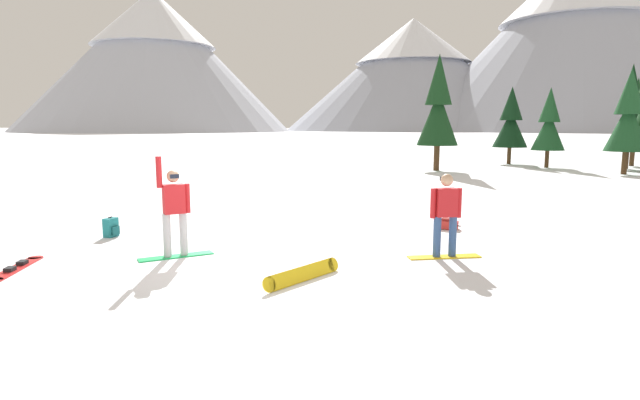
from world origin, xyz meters
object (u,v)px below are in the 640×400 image
Objects in this scene: snowboarder_midground at (446,214)px; pine_tree_slender at (511,122)px; pine_tree_broad at (628,117)px; snowboarder_foreground at (174,210)px; loose_snowboard_far_spare at (16,268)px; backpack_teal at (111,228)px; pine_tree_twin at (438,108)px; pine_tree_short at (630,112)px; pine_tree_young at (635,118)px; pine_tree_tall at (549,124)px; backpack_red at (448,224)px; loose_snowboard_near_right at (303,273)px.

snowboarder_midground is 26.68m from pine_tree_slender.
pine_tree_broad is 1.08× the size of pine_tree_slender.
loose_snowboard_far_spare is at bearing -150.67° from snowboarder_foreground.
pine_tree_twin is (7.80, 19.65, 3.34)m from backpack_teal.
backpack_teal is at bearing 148.84° from snowboarder_foreground.
pine_tree_young is at bearing 63.99° from pine_tree_short.
pine_tree_slender is (10.31, 27.14, 1.84)m from snowboarder_foreground.
pine_tree_tall is (1.80, -2.67, -0.14)m from pine_tree_slender.
snowboarder_midground is 0.34× the size of pine_tree_tall.
pine_tree_broad is (17.51, 19.29, 2.80)m from backpack_teal.
loose_snowboard_far_spare is 24.05m from pine_tree_twin.
loose_snowboard_far_spare is 28.39m from pine_tree_broad.
pine_tree_tall is at bearing -55.97° from pine_tree_slender.
backpack_red is at bearing 17.75° from backpack_teal.
snowboarder_midground is at bearing -106.40° from pine_tree_tall.
pine_tree_short is (13.66, 25.43, 3.21)m from loose_snowboard_near_right.
pine_tree_slender is at bearing 65.91° from loose_snowboard_far_spare.
pine_tree_twin is at bearing 177.88° from pine_tree_broad.
pine_tree_slender is 1.05× the size of pine_tree_tall.
snowboarder_foreground is at bearing -116.31° from pine_tree_tall.
backpack_red reaches higher than loose_snowboard_near_right.
backpack_teal reaches higher than loose_snowboard_far_spare.
pine_tree_slender is 3.22m from pine_tree_tall.
snowboarder_midground is at bearing 17.39° from loose_snowboard_far_spare.
pine_tree_twin is (-9.71, 0.36, 0.55)m from pine_tree_broad.
snowboarder_midground is 3.01× the size of backpack_red.
pine_tree_short reaches higher than backpack_red.
pine_tree_broad is 4.85m from pine_tree_tall.
snowboarder_foreground is at bearing -126.18° from pine_tree_broad.
pine_tree_broad is at bearing 59.89° from backpack_red.
loose_snowboard_far_spare is at bearing -125.46° from pine_tree_young.
backpack_red is 21.77m from pine_tree_tall.
pine_tree_short reaches higher than pine_tree_tall.
pine_tree_tall is (14.47, 23.05, 2.43)m from backpack_teal.
snowboarder_midground is 2.99m from backpack_red.
backpack_teal is 0.07× the size of pine_tree_twin.
pine_tree_tall is at bearing 73.60° from snowboarder_midground.
pine_tree_tall is (9.28, 25.51, 2.51)m from loose_snowboard_near_right.
pine_tree_broad is 8.05m from pine_tree_slender.
loose_snowboard_far_spare is (-2.44, -1.37, -0.92)m from snowboarder_foreground.
pine_tree_tall is (14.55, 25.85, 2.62)m from loose_snowboard_far_spare.
loose_snowboard_far_spare is 0.27× the size of pine_tree_twin.
snowboarder_midground is 8.06m from loose_snowboard_far_spare.
snowboarder_foreground is 3.63× the size of backpack_red.
pine_tree_young is at bearing 61.96° from loose_snowboard_near_right.
loose_snowboard_near_right is 29.04m from pine_tree_short.
loose_snowboard_near_right is at bearing -25.42° from backpack_teal.
pine_tree_broad is (17.59, 22.09, 2.99)m from loose_snowboard_far_spare.
pine_tree_young is at bearing -1.61° from pine_tree_slender.
pine_tree_short reaches higher than loose_snowboard_near_right.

